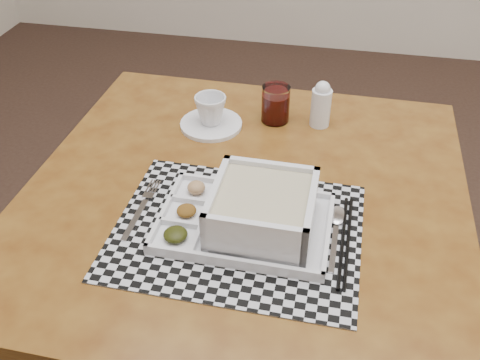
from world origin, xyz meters
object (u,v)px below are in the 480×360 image
cup (211,110)px  creamer_bottle (321,104)px  dining_table (245,214)px  juice_glass (276,105)px  serving_tray (256,214)px

cup → creamer_bottle: size_ratio=0.66×
dining_table → juice_glass: size_ratio=10.06×
dining_table → juice_glass: 0.30m
serving_tray → dining_table: bearing=110.8°
cup → juice_glass: (0.15, 0.06, -0.00)m
dining_table → serving_tray: serving_tray is taller
serving_tray → juice_glass: 0.40m
juice_glass → creamer_bottle: 0.11m
cup → creamer_bottle: creamer_bottle is taller
dining_table → cup: cup is taller
juice_glass → dining_table: bearing=-94.0°
serving_tray → cup: bearing=116.8°
dining_table → creamer_bottle: creamer_bottle is taller
serving_tray → creamer_bottle: creamer_bottle is taller
dining_table → cup: size_ratio=12.01×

